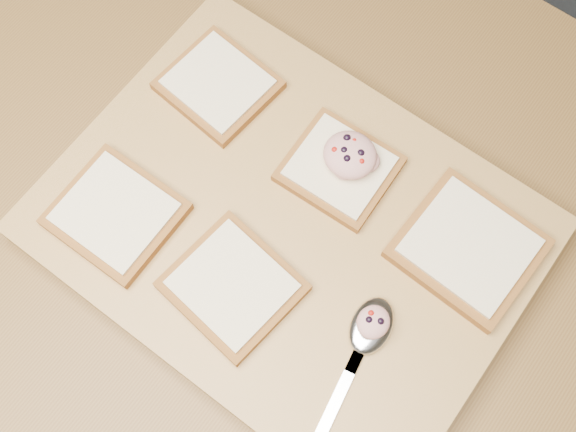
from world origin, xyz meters
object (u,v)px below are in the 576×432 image
at_px(cutting_board, 288,230).
at_px(bread_far_center, 339,168).
at_px(spoon, 365,339).
at_px(tuna_salad_dollop, 350,155).

xyz_separation_m(cutting_board, bread_far_center, (0.01, 0.08, 0.03)).
distance_m(cutting_board, bread_far_center, 0.09).
bearing_deg(spoon, bread_far_center, 132.97).
distance_m(bread_far_center, tuna_salad_dollop, 0.02).
distance_m(tuna_salad_dollop, spoon, 0.19).
height_order(cutting_board, spoon, spoon).
height_order(cutting_board, tuna_salad_dollop, tuna_salad_dollop).
bearing_deg(spoon, cutting_board, 158.26).
height_order(bread_far_center, spoon, bread_far_center).
bearing_deg(spoon, tuna_salad_dollop, 129.83).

